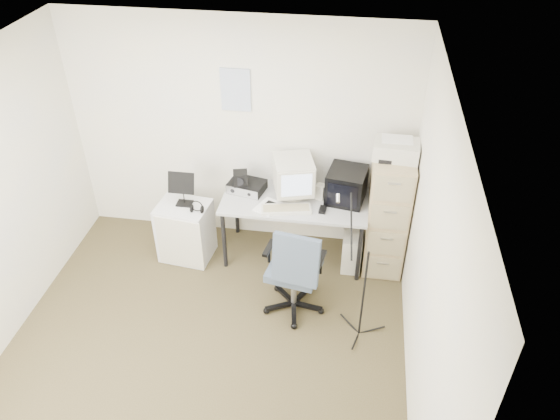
# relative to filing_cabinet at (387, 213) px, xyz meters

# --- Properties ---
(floor) EXTENTS (3.60, 3.60, 0.01)m
(floor) POSITION_rel_filing_cabinet_xyz_m (-1.58, -1.48, -0.66)
(floor) COLOR #3D321A
(floor) RESTS_ON ground
(ceiling) EXTENTS (3.60, 3.60, 0.01)m
(ceiling) POSITION_rel_filing_cabinet_xyz_m (-1.58, -1.48, 1.85)
(ceiling) COLOR white
(ceiling) RESTS_ON ground
(wall_back) EXTENTS (3.60, 0.02, 2.50)m
(wall_back) POSITION_rel_filing_cabinet_xyz_m (-1.58, 0.32, 0.60)
(wall_back) COLOR #F0E5BC
(wall_back) RESTS_ON ground
(wall_right) EXTENTS (0.02, 3.60, 2.50)m
(wall_right) POSITION_rel_filing_cabinet_xyz_m (0.22, -1.48, 0.60)
(wall_right) COLOR #F0E5BC
(wall_right) RESTS_ON ground
(wall_calendar) EXTENTS (0.30, 0.02, 0.44)m
(wall_calendar) POSITION_rel_filing_cabinet_xyz_m (-1.60, 0.31, 1.10)
(wall_calendar) COLOR white
(wall_calendar) RESTS_ON wall_back
(filing_cabinet) EXTENTS (0.40, 0.60, 1.30)m
(filing_cabinet) POSITION_rel_filing_cabinet_xyz_m (0.00, 0.00, 0.00)
(filing_cabinet) COLOR tan
(filing_cabinet) RESTS_ON floor
(printer) EXTENTS (0.45, 0.32, 0.16)m
(printer) POSITION_rel_filing_cabinet_xyz_m (0.00, 0.01, 0.73)
(printer) COLOR silver
(printer) RESTS_ON filing_cabinet
(desk) EXTENTS (1.50, 0.70, 0.73)m
(desk) POSITION_rel_filing_cabinet_xyz_m (-0.95, -0.03, -0.29)
(desk) COLOR #A2A39E
(desk) RESTS_ON floor
(crt_monitor) EXTENTS (0.48, 0.50, 0.43)m
(crt_monitor) POSITION_rel_filing_cabinet_xyz_m (-0.98, 0.05, 0.29)
(crt_monitor) COLOR silver
(crt_monitor) RESTS_ON desk
(crt_tv) EXTENTS (0.43, 0.45, 0.34)m
(crt_tv) POSITION_rel_filing_cabinet_xyz_m (-0.44, 0.07, 0.25)
(crt_tv) COLOR black
(crt_tv) RESTS_ON desk
(desk_speaker) EXTENTS (0.11, 0.11, 0.16)m
(desk_speaker) POSITION_rel_filing_cabinet_xyz_m (-0.70, 0.04, 0.16)
(desk_speaker) COLOR beige
(desk_speaker) RESTS_ON desk
(keyboard) EXTENTS (0.52, 0.27, 0.03)m
(keyboard) POSITION_rel_filing_cabinet_xyz_m (-1.01, -0.22, 0.09)
(keyboard) COLOR silver
(keyboard) RESTS_ON desk
(mouse) EXTENTS (0.08, 0.12, 0.03)m
(mouse) POSITION_rel_filing_cabinet_xyz_m (-0.65, -0.18, 0.10)
(mouse) COLOR black
(mouse) RESTS_ON desk
(radio_receiver) EXTENTS (0.41, 0.33, 0.10)m
(radio_receiver) POSITION_rel_filing_cabinet_xyz_m (-1.47, 0.07, 0.13)
(radio_receiver) COLOR black
(radio_receiver) RESTS_ON desk
(radio_speaker) EXTENTS (0.17, 0.17, 0.15)m
(radio_speaker) POSITION_rel_filing_cabinet_xyz_m (-1.53, 0.02, 0.26)
(radio_speaker) COLOR black
(radio_speaker) RESTS_ON radio_receiver
(papers) EXTENTS (0.29, 0.32, 0.02)m
(papers) POSITION_rel_filing_cabinet_xyz_m (-1.20, -0.20, 0.09)
(papers) COLOR white
(papers) RESTS_ON desk
(pc_tower) EXTENTS (0.20, 0.45, 0.42)m
(pc_tower) POSITION_rel_filing_cabinet_xyz_m (-0.32, -0.06, -0.44)
(pc_tower) COLOR silver
(pc_tower) RESTS_ON floor
(office_chair) EXTENTS (0.69, 0.69, 1.04)m
(office_chair) POSITION_rel_filing_cabinet_xyz_m (-0.85, -0.83, -0.13)
(office_chair) COLOR #2C394B
(office_chair) RESTS_ON floor
(side_cart) EXTENTS (0.57, 0.48, 0.66)m
(side_cart) POSITION_rel_filing_cabinet_xyz_m (-2.10, -0.21, -0.32)
(side_cart) COLOR silver
(side_cart) RESTS_ON floor
(music_stand) EXTENTS (0.30, 0.21, 0.40)m
(music_stand) POSITION_rel_filing_cabinet_xyz_m (-2.09, -0.17, 0.20)
(music_stand) COLOR black
(music_stand) RESTS_ON side_cart
(headphones) EXTENTS (0.15, 0.15, 0.03)m
(headphones) POSITION_rel_filing_cabinet_xyz_m (-1.92, -0.28, 0.05)
(headphones) COLOR black
(headphones) RESTS_ON side_cart
(mic_stand) EXTENTS (0.02, 0.02, 1.29)m
(mic_stand) POSITION_rel_filing_cabinet_xyz_m (-0.20, -1.07, -0.00)
(mic_stand) COLOR black
(mic_stand) RESTS_ON floor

